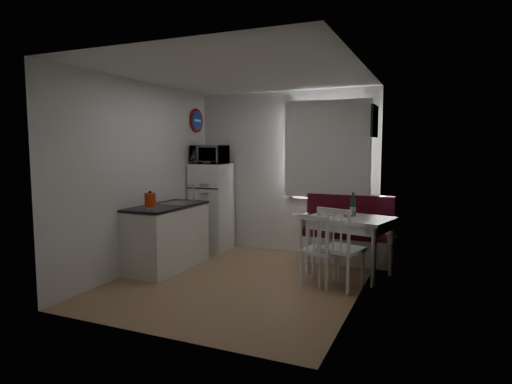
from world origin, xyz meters
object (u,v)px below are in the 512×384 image
chair_left (319,243)px  kettle (150,200)px  chair_right (340,240)px  fridge (212,207)px  dining_table (350,223)px  microwave (210,155)px  bench (347,240)px  wine_bottle (353,204)px  kitchen_counter (168,236)px

chair_left → kettle: (-2.14, -0.45, 0.46)m
chair_right → fridge: fridge is taller
dining_table → microwave: microwave is taller
bench → chair_left: 1.37m
chair_right → wine_bottle: bearing=107.9°
bench → microwave: size_ratio=2.50×
chair_left → fridge: 2.50m
wine_bottle → microwave: bearing=170.1°
microwave → kettle: 1.73m
dining_table → wine_bottle: size_ratio=3.79×
chair_right → dining_table: bearing=109.0°
bench → wine_bottle: size_ratio=4.35×
chair_left → microwave: size_ratio=0.90×
kettle → chair_right: bearing=10.3°
dining_table → microwave: size_ratio=2.18×
microwave → chair_left: bearing=-28.7°
chair_left → chair_right: bearing=10.2°
kitchen_counter → microwave: microwave is taller
bench → dining_table: size_ratio=1.15×
kitchen_counter → chair_left: bearing=0.3°
bench → wine_bottle: 0.87m
chair_left → wine_bottle: (0.26, 0.76, 0.39)m
kettle → dining_table: bearing=24.9°
fridge → kettle: 1.71m
kitchen_counter → bench: kitchen_counter is taller
chair_left → bench: bearing=99.1°
dining_table → chair_left: chair_left is taller
chair_right → kitchen_counter: bearing=-162.1°
kitchen_counter → microwave: bearing=89.1°
dining_table → wine_bottle: wine_bottle is taller
chair_left → microwave: microwave is taller
fridge → kettle: fridge is taller
bench → chair_right: 1.40m
kettle → wine_bottle: (2.40, 1.21, -0.07)m
kitchen_counter → dining_table: kitchen_counter is taller
kitchen_counter → fridge: fridge is taller
chair_left → microwave: 2.68m
bench → kettle: size_ratio=5.92×
kitchen_counter → kettle: (0.05, -0.44, 0.56)m
fridge → kitchen_counter: bearing=-90.9°
kettle → bench: bearing=39.0°
kitchen_counter → dining_table: (2.44, 0.67, 0.24)m
wine_bottle → chair_right: bearing=-90.0°
chair_right → kettle: (-2.40, -0.44, 0.40)m
chair_left → dining_table: bearing=81.7°
chair_left → chair_right: chair_right is taller
dining_table → fridge: bearing=-178.8°
kettle → microwave: bearing=91.1°
bench → fridge: bearing=-177.1°
kitchen_counter → chair_left: 2.19m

